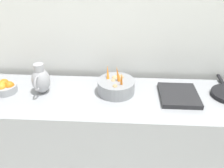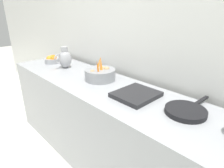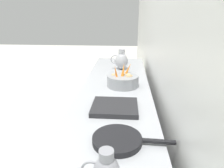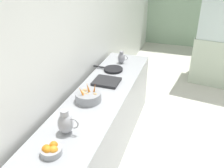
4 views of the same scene
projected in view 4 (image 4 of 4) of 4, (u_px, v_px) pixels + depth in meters
The scene contains 8 objects.
tile_wall_left at pixel (82, 32), 3.35m from camera, with size 0.10×8.98×3.00m, color white.
prep_counter at pixel (101, 123), 3.29m from camera, with size 0.66×2.83×0.89m, color #9EA0A5.
vegetable_colander at pixel (88, 96), 2.91m from camera, with size 0.30×0.30×0.23m.
orange_bowl at pixel (51, 150), 2.13m from camera, with size 0.19×0.19×0.10m.
metal_pitcher_tall at pixel (66, 123), 2.36m from camera, with size 0.21×0.15×0.25m.
metal_pitcher_short at pixel (121, 58), 3.92m from camera, with size 0.16×0.11×0.19m.
counter_sink_basin at pixel (107, 82), 3.34m from camera, with size 0.34×0.30×0.04m, color #232326.
skillet_on_counter at pixel (113, 69), 3.69m from camera, with size 0.46×0.28×0.03m.
Camera 4 is at (-0.52, -2.43, 2.42)m, focal length 40.00 mm.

